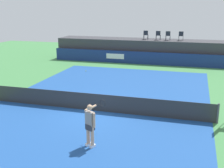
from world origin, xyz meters
name	(u,v)px	position (x,y,z in m)	size (l,w,h in m)	color
ground_plane	(111,95)	(0.00, 3.00, 0.00)	(48.00, 48.00, 0.00)	#3D7A42
court_inner	(95,111)	(0.00, 0.00, 0.00)	(12.00, 22.00, 0.00)	#1C478C
sponsor_wall	(142,58)	(-0.01, 13.50, 0.60)	(18.00, 0.22, 1.20)	navy
spectator_platform	(145,50)	(0.00, 15.30, 1.10)	(18.00, 2.80, 2.20)	#38383D
spectator_chair_far_left	(146,34)	(0.05, 15.19, 2.69)	(0.46, 0.46, 0.89)	#1E232D
spectator_chair_left	(158,35)	(1.30, 15.09, 2.69)	(0.46, 0.46, 0.89)	#1E232D
spectator_chair_center	(168,35)	(2.26, 15.03, 2.69)	(0.45, 0.45, 0.89)	#1E232D
spectator_chair_right	(181,35)	(3.50, 15.15, 2.69)	(0.46, 0.46, 0.89)	#1E232D
tennis_net	(95,102)	(0.00, 0.00, 0.47)	(12.40, 0.02, 0.95)	#2D2D2D
net_post_far	(218,113)	(6.20, 0.00, 0.50)	(0.10, 0.10, 1.00)	#4C4C51
tennis_player	(90,124)	(1.17, -3.90, 0.96)	(0.63, 1.26, 1.77)	white
tennis_ball	(86,71)	(-4.02, 8.99, 0.04)	(0.07, 0.07, 0.07)	#D8EA33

